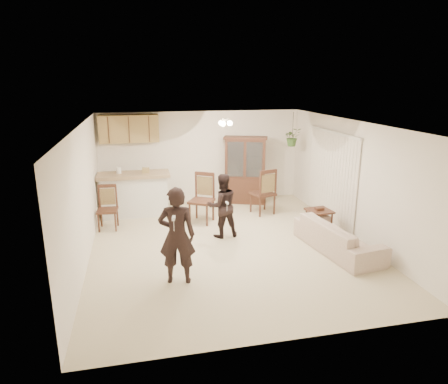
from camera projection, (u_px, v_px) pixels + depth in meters
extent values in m
plane|color=beige|center=(228.00, 245.00, 8.30)|extent=(6.50, 6.50, 0.00)
cube|color=white|center=(228.00, 124.00, 7.62)|extent=(5.50, 6.50, 0.02)
cube|color=white|center=(202.00, 157.00, 11.01)|extent=(5.50, 0.02, 2.50)
cube|color=white|center=(287.00, 254.00, 4.91)|extent=(5.50, 0.02, 2.50)
cube|color=white|center=(84.00, 195.00, 7.39)|extent=(0.02, 6.50, 2.50)
cube|color=white|center=(353.00, 180.00, 8.53)|extent=(0.02, 6.50, 2.50)
cube|color=silver|center=(135.00, 196.00, 9.99)|extent=(1.60, 0.55, 1.00)
cube|color=#A28061|center=(134.00, 175.00, 9.84)|extent=(1.75, 0.70, 0.08)
cube|color=olive|center=(129.00, 129.00, 10.22)|extent=(1.50, 0.34, 0.70)
imported|color=#2C4F1F|center=(292.00, 137.00, 10.53)|extent=(0.43, 0.37, 0.48)
cylinder|color=#29251E|center=(293.00, 125.00, 10.44)|extent=(0.01, 0.01, 0.65)
imported|color=beige|center=(338.00, 234.00, 7.92)|extent=(1.00, 1.96, 0.73)
imported|color=black|center=(177.00, 232.00, 6.56)|extent=(0.73, 0.55, 1.80)
imported|color=black|center=(222.00, 207.00, 8.58)|extent=(0.70, 0.57, 1.35)
cube|color=#3D2316|center=(245.00, 190.00, 11.08)|extent=(1.16, 0.77, 0.72)
cube|color=#3D2316|center=(245.00, 158.00, 10.84)|extent=(1.14, 0.72, 1.08)
cube|color=silver|center=(245.00, 158.00, 10.84)|extent=(0.88, 0.33, 0.94)
cube|color=#3D2316|center=(246.00, 138.00, 10.69)|extent=(1.25, 0.81, 0.05)
cube|color=#3D2316|center=(319.00, 211.00, 8.78)|extent=(0.55, 0.55, 0.04)
cube|color=#3D2316|center=(318.00, 227.00, 8.88)|extent=(0.46, 0.46, 0.03)
cube|color=#3D2316|center=(319.00, 209.00, 8.77)|extent=(0.19, 0.14, 0.06)
cube|color=#3D2316|center=(107.00, 210.00, 9.07)|extent=(0.48, 0.48, 0.05)
cube|color=olive|center=(107.00, 199.00, 9.00)|extent=(0.33, 0.07, 0.39)
cube|color=#3D2316|center=(106.00, 188.00, 8.93)|extent=(0.41, 0.07, 0.08)
cube|color=#3D2316|center=(201.00, 201.00, 9.49)|extent=(0.72, 0.72, 0.06)
cube|color=olive|center=(201.00, 188.00, 9.40)|extent=(0.36, 0.24, 0.46)
cube|color=#3D2316|center=(201.00, 176.00, 9.32)|extent=(0.44, 0.28, 0.09)
cube|color=#3D2316|center=(263.00, 194.00, 10.13)|extent=(0.65, 0.65, 0.06)
cube|color=olive|center=(263.00, 181.00, 10.04)|extent=(0.38, 0.15, 0.46)
cube|color=#3D2316|center=(263.00, 170.00, 9.96)|extent=(0.47, 0.17, 0.09)
cube|color=white|center=(174.00, 218.00, 6.09)|extent=(0.07, 0.15, 0.04)
cube|color=white|center=(227.00, 203.00, 8.23)|extent=(0.05, 0.12, 0.04)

